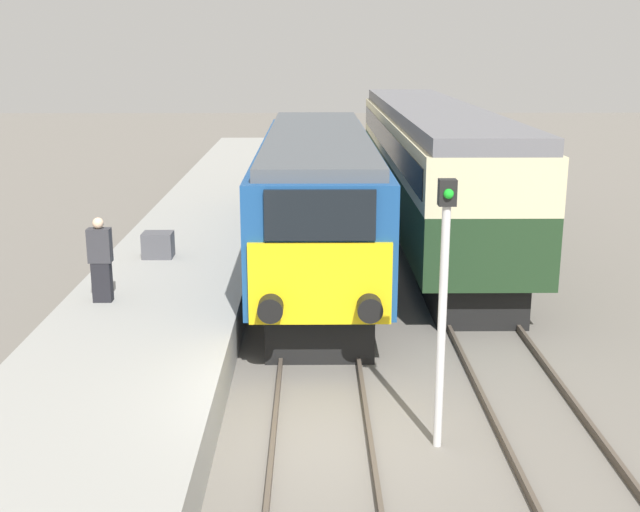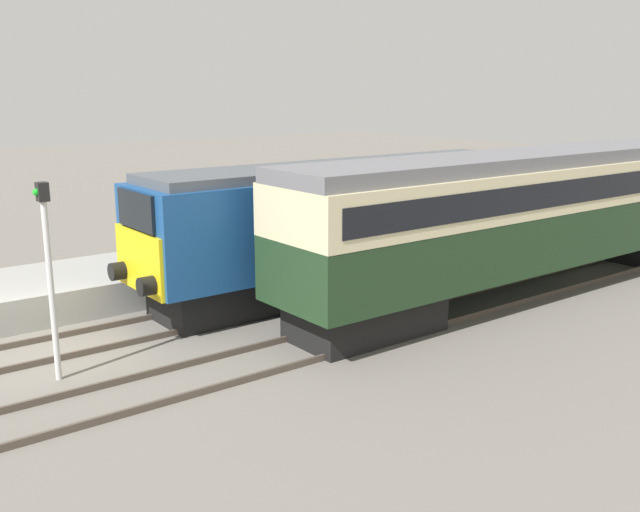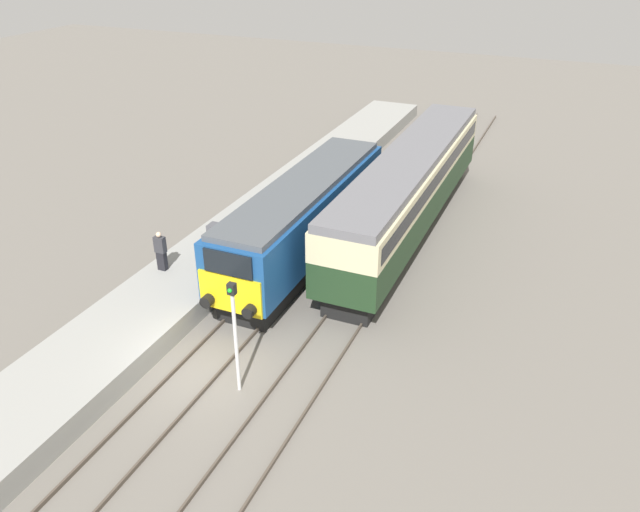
% 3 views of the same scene
% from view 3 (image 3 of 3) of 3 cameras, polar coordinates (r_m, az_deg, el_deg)
% --- Properties ---
extents(ground_plane, '(120.00, 120.00, 0.00)m').
position_cam_3_polar(ground_plane, '(21.49, -11.19, -10.49)').
color(ground_plane, slate).
extents(platform_left, '(3.50, 50.00, 0.85)m').
position_cam_3_polar(platform_left, '(28.43, -8.07, 1.16)').
color(platform_left, gray).
rests_on(platform_left, ground_plane).
extents(rails_near_track, '(1.51, 60.00, 0.14)m').
position_cam_3_polar(rails_near_track, '(24.89, -4.93, -3.83)').
color(rails_near_track, '#4C4238').
rests_on(rails_near_track, ground_plane).
extents(rails_far_track, '(1.50, 60.00, 0.14)m').
position_cam_3_polar(rails_far_track, '(23.70, 2.41, -5.57)').
color(rails_far_track, '#4C4238').
rests_on(rails_far_track, ground_plane).
extents(locomotive, '(2.70, 13.00, 3.67)m').
position_cam_3_polar(locomotive, '(26.87, -1.45, 3.59)').
color(locomotive, black).
rests_on(locomotive, ground_plane).
extents(passenger_carriage, '(2.75, 17.50, 4.00)m').
position_cam_3_polar(passenger_carriage, '(29.46, 8.18, 6.43)').
color(passenger_carriage, black).
rests_on(passenger_carriage, ground_plane).
extents(person_on_platform, '(0.44, 0.26, 1.68)m').
position_cam_3_polar(person_on_platform, '(25.60, -14.35, 0.44)').
color(person_on_platform, black).
rests_on(person_on_platform, platform_left).
extents(signal_post, '(0.24, 0.28, 3.96)m').
position_cam_3_polar(signal_post, '(19.22, -7.80, -6.63)').
color(signal_post, silver).
rests_on(signal_post, ground_plane).
extents(luggage_crate, '(0.70, 0.56, 0.60)m').
position_cam_3_polar(luggage_crate, '(28.02, -9.45, 2.28)').
color(luggage_crate, '#4C4C51').
rests_on(luggage_crate, platform_left).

